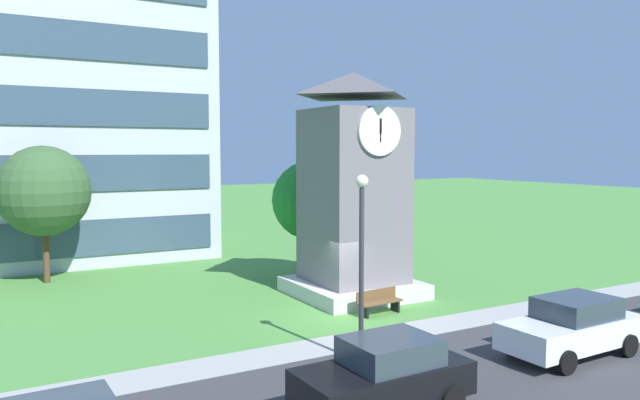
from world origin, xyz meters
The scene contains 11 objects.
ground_plane centered at (0.00, 0.00, 0.00)m, with size 160.00×160.00×0.00m, color #4C893D.
street_asphalt centered at (0.00, -7.19, 0.00)m, with size 120.00×7.20×0.01m, color #38383A.
kerb_strip centered at (0.00, -2.79, 0.00)m, with size 120.00×1.60×0.01m, color #9E9E99.
office_building centered at (-7.80, 20.91, 14.40)m, with size 16.39×15.56×28.80m.
clock_tower centered at (1.99, 2.29, 3.98)m, with size 4.66×4.66×9.02m.
park_bench centered at (1.21, -0.63, 0.46)m, with size 1.83×0.62×0.88m.
street_lamp centered at (-2.14, -4.52, 3.31)m, with size 0.36×0.36×5.26m.
tree_streetside centered at (-8.67, 11.07, 4.12)m, with size 4.02×4.02×6.14m.
tree_by_building centered at (2.14, 6.12, 3.62)m, with size 3.65×3.65×5.46m.
parked_car_black centered at (-3.46, -7.49, 0.86)m, with size 4.06×2.08×1.69m.
parked_car_white centered at (3.47, -7.08, 0.86)m, with size 4.45×2.08×1.69m.
Camera 1 is at (-11.40, -18.46, 5.93)m, focal length 34.33 mm.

